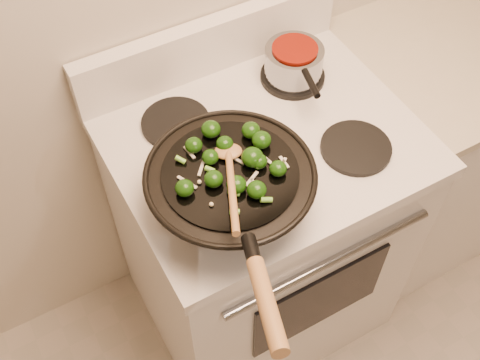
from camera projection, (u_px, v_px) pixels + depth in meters
stove at (259, 230)px, 1.91m from camera, size 0.78×0.67×1.08m
counter_unit at (439, 139)px, 2.16m from camera, size 0.87×0.62×0.91m
wok at (231, 188)px, 1.35m from camera, size 0.39×0.62×0.20m
stirfry at (235, 159)px, 1.31m from camera, size 0.26×0.26×0.04m
wooden_spoon at (230, 173)px, 1.27m from camera, size 0.16×0.27×0.08m
saucepan at (294, 62)px, 1.63m from camera, size 0.16×0.25×0.09m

